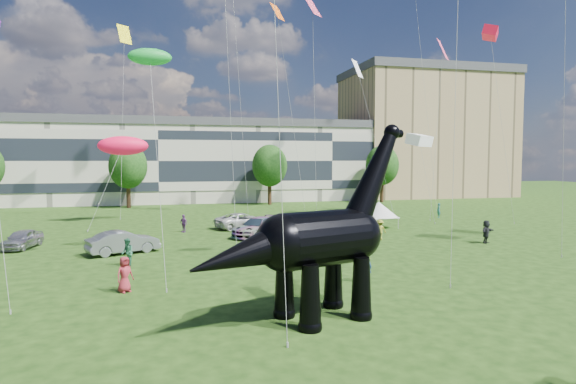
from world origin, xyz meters
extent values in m
plane|color=#16330C|center=(0.00, 0.00, 0.00)|extent=(220.00, 220.00, 0.00)
cube|color=beige|center=(-8.00, 62.00, 6.00)|extent=(78.00, 11.00, 12.00)
cube|color=tan|center=(40.00, 65.00, 11.00)|extent=(28.00, 18.00, 22.00)
cylinder|color=#382314|center=(-12.00, 53.00, 1.60)|extent=(0.56, 0.56, 3.20)
ellipsoid|color=#14380F|center=(-12.00, 53.00, 6.32)|extent=(5.20, 5.20, 6.24)
cylinder|color=#382314|center=(8.00, 53.00, 1.60)|extent=(0.56, 0.56, 3.20)
ellipsoid|color=#14380F|center=(8.00, 53.00, 6.32)|extent=(5.20, 5.20, 6.24)
cylinder|color=#382314|center=(26.00, 53.00, 1.60)|extent=(0.56, 0.56, 3.20)
ellipsoid|color=#14380F|center=(26.00, 53.00, 6.32)|extent=(5.20, 5.20, 6.24)
cone|color=black|center=(-0.83, 0.94, 1.32)|extent=(1.15, 1.15, 2.63)
sphere|color=black|center=(-0.83, 0.94, 0.16)|extent=(0.97, 0.97, 0.97)
cone|color=black|center=(-1.45, 2.77, 1.32)|extent=(1.15, 1.15, 2.63)
sphere|color=black|center=(-1.45, 2.77, 0.16)|extent=(0.97, 0.97, 0.97)
cone|color=black|center=(1.67, 1.79, 1.32)|extent=(1.15, 1.15, 2.63)
sphere|color=black|center=(1.67, 1.79, 0.16)|extent=(0.97, 0.97, 0.97)
cone|color=black|center=(1.04, 3.62, 1.32)|extent=(1.15, 1.15, 2.63)
sphere|color=black|center=(1.04, 3.62, 0.16)|extent=(0.97, 0.97, 0.97)
cylinder|color=black|center=(0.03, 2.25, 3.42)|extent=(4.25, 3.43, 2.37)
sphere|color=black|center=(-1.72, 1.66, 3.42)|extent=(2.37, 2.37, 2.37)
sphere|color=black|center=(1.77, 2.85, 3.42)|extent=(2.28, 2.28, 2.28)
cone|color=black|center=(2.78, 3.19, 5.96)|extent=(3.55, 2.31, 4.65)
sphere|color=black|center=(3.80, 3.54, 7.98)|extent=(0.74, 0.74, 0.74)
cylinder|color=black|center=(4.05, 3.62, 7.93)|extent=(0.71, 0.56, 0.39)
cone|color=black|center=(-3.43, 1.08, 3.13)|extent=(4.99, 3.24, 2.58)
imported|color=#B4B3B8|center=(-17.17, 22.80, 0.72)|extent=(2.50, 4.49, 1.44)
imported|color=gray|center=(-9.53, 18.99, 0.82)|extent=(5.27, 3.61, 1.65)
imported|color=silver|center=(0.57, 29.49, 0.75)|extent=(5.93, 4.16, 1.50)
imported|color=#595960|center=(1.18, 24.25, 0.84)|extent=(5.73, 5.73, 1.67)
cube|color=white|center=(13.94, 31.28, 1.03)|extent=(3.56, 3.56, 0.11)
cone|color=white|center=(13.94, 31.28, 1.78)|extent=(4.52, 4.52, 1.40)
cylinder|color=#999999|center=(13.13, 29.62, 0.51)|extent=(0.06, 0.06, 1.03)
cylinder|color=#999999|center=(15.61, 30.47, 0.51)|extent=(0.06, 0.06, 1.03)
cylinder|color=#999999|center=(12.28, 32.10, 0.51)|extent=(0.06, 0.06, 1.03)
cylinder|color=#999999|center=(14.76, 32.94, 0.51)|extent=(0.06, 0.06, 1.03)
cube|color=silver|center=(13.68, 26.78, 1.07)|extent=(3.47, 3.47, 0.12)
cone|color=silver|center=(13.68, 26.78, 1.84)|extent=(4.39, 4.39, 1.45)
cylinder|color=#999999|center=(12.66, 25.16, 0.53)|extent=(0.06, 0.06, 1.07)
cylinder|color=#999999|center=(15.30, 25.75, 0.53)|extent=(0.06, 0.06, 1.07)
cylinder|color=#999999|center=(12.07, 27.81, 0.53)|extent=(0.06, 0.06, 1.07)
cylinder|color=#999999|center=(14.71, 28.40, 0.53)|extent=(0.06, 0.06, 1.07)
imported|color=black|center=(18.43, 16.57, 0.93)|extent=(1.77, 1.36, 1.87)
imported|color=maroon|center=(-8.46, 8.39, 0.92)|extent=(1.07, 1.01, 1.83)
imported|color=navy|center=(4.24, 7.40, 0.88)|extent=(0.73, 0.76, 1.76)
imported|color=#643372|center=(-5.10, 28.29, 0.82)|extent=(0.92, 1.00, 1.64)
imported|color=#2B6D4B|center=(-8.87, 14.54, 0.89)|extent=(0.89, 1.02, 1.78)
imported|color=#2F7575|center=(23.79, 32.64, 0.85)|extent=(0.52, 0.69, 1.70)
imported|color=olive|center=(10.76, 19.97, 0.86)|extent=(1.15, 0.70, 1.72)
cube|color=red|center=(28.54, 30.72, 20.73)|extent=(3.34, 3.66, 1.37)
plane|color=#F95D0D|center=(6.47, 40.45, 24.32)|extent=(2.47, 2.53, 2.03)
plane|color=#F9F115|center=(-11.51, 46.44, 22.11)|extent=(2.25, 2.12, 2.33)
cube|color=white|center=(19.82, 30.15, 8.80)|extent=(3.94, 3.64, 1.45)
plane|color=#F3436E|center=(23.73, 32.40, 19.07)|extent=(2.48, 2.57, 2.31)
plane|color=white|center=(18.28, 44.34, 18.84)|extent=(2.53, 2.65, 2.43)
ellipsoid|color=#17952E|center=(-7.31, 15.54, 13.29)|extent=(2.84, 2.77, 1.07)
plane|color=#D83C5E|center=(10.18, 38.16, 24.51)|extent=(2.95, 2.89, 2.29)
ellipsoid|color=#FB1042|center=(-11.07, 36.78, 8.18)|extent=(4.96, 5.48, 2.00)
camera|label=1|loc=(-6.02, -16.91, 6.75)|focal=30.00mm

